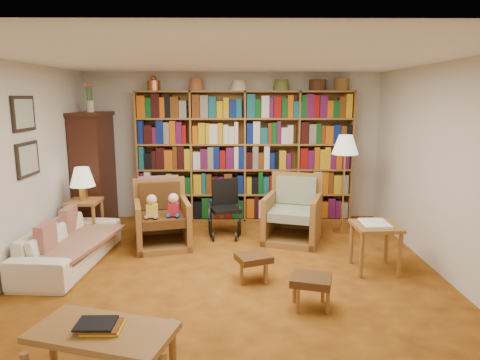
{
  "coord_description": "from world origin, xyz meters",
  "views": [
    {
      "loc": [
        0.06,
        -4.86,
        2.09
      ],
      "look_at": [
        0.1,
        0.6,
        1.03
      ],
      "focal_mm": 32.0,
      "sensor_mm": 36.0,
      "label": 1
    }
  ],
  "objects_px": {
    "armchair_leather": "(163,218)",
    "armchair_sage": "(291,215)",
    "sofa": "(70,245)",
    "side_table_papers": "(376,232)",
    "wheelchair": "(225,210)",
    "footstool_b": "(311,282)",
    "floor_lamp": "(345,149)",
    "coffee_table": "(103,335)",
    "footstool_a": "(254,260)",
    "side_table_lamp": "(85,210)"
  },
  "relations": [
    {
      "from": "armchair_leather",
      "to": "armchair_sage",
      "type": "relative_size",
      "value": 0.94
    },
    {
      "from": "sofa",
      "to": "armchair_leather",
      "type": "distance_m",
      "value": 1.31
    },
    {
      "from": "armchair_leather",
      "to": "armchair_sage",
      "type": "height_order",
      "value": "armchair_sage"
    },
    {
      "from": "armchair_leather",
      "to": "side_table_papers",
      "type": "xyz_separation_m",
      "value": [
        2.73,
        -0.99,
        0.1
      ]
    },
    {
      "from": "wheelchair",
      "to": "footstool_b",
      "type": "relative_size",
      "value": 1.81
    },
    {
      "from": "armchair_leather",
      "to": "floor_lamp",
      "type": "relative_size",
      "value": 0.63
    },
    {
      "from": "floor_lamp",
      "to": "coffee_table",
      "type": "xyz_separation_m",
      "value": [
        -2.65,
        -3.61,
        -0.95
      ]
    },
    {
      "from": "sofa",
      "to": "side_table_papers",
      "type": "distance_m",
      "value": 3.8
    },
    {
      "from": "footstool_b",
      "to": "coffee_table",
      "type": "distance_m",
      "value": 2.06
    },
    {
      "from": "armchair_leather",
      "to": "wheelchair",
      "type": "bearing_deg",
      "value": 27.76
    },
    {
      "from": "floor_lamp",
      "to": "footstool_a",
      "type": "distance_m",
      "value": 2.59
    },
    {
      "from": "sofa",
      "to": "side_table_papers",
      "type": "relative_size",
      "value": 2.9
    },
    {
      "from": "armchair_leather",
      "to": "side_table_lamp",
      "type": "bearing_deg",
      "value": 174.71
    },
    {
      "from": "armchair_sage",
      "to": "side_table_papers",
      "type": "xyz_separation_m",
      "value": [
        0.86,
        -1.21,
        0.12
      ]
    },
    {
      "from": "wheelchair",
      "to": "coffee_table",
      "type": "relative_size",
      "value": 0.75
    },
    {
      "from": "armchair_sage",
      "to": "floor_lamp",
      "type": "distance_m",
      "value": 1.32
    },
    {
      "from": "side_table_lamp",
      "to": "wheelchair",
      "type": "height_order",
      "value": "wheelchair"
    },
    {
      "from": "armchair_leather",
      "to": "footstool_a",
      "type": "distance_m",
      "value": 1.79
    },
    {
      "from": "floor_lamp",
      "to": "side_table_lamp",
      "type": "bearing_deg",
      "value": -173.25
    },
    {
      "from": "wheelchair",
      "to": "footstool_b",
      "type": "xyz_separation_m",
      "value": [
        0.92,
        -2.38,
        -0.11
      ]
    },
    {
      "from": "side_table_lamp",
      "to": "footstool_b",
      "type": "relative_size",
      "value": 1.34
    },
    {
      "from": "armchair_sage",
      "to": "footstool_b",
      "type": "distance_m",
      "value": 2.15
    },
    {
      "from": "coffee_table",
      "to": "footstool_a",
      "type": "bearing_deg",
      "value": 56.06
    },
    {
      "from": "armchair_leather",
      "to": "footstool_a",
      "type": "relative_size",
      "value": 2.07
    },
    {
      "from": "floor_lamp",
      "to": "footstool_a",
      "type": "height_order",
      "value": "floor_lamp"
    },
    {
      "from": "wheelchair",
      "to": "footstool_b",
      "type": "bearing_deg",
      "value": -68.84
    },
    {
      "from": "side_table_papers",
      "to": "coffee_table",
      "type": "height_order",
      "value": "side_table_papers"
    },
    {
      "from": "wheelchair",
      "to": "floor_lamp",
      "type": "distance_m",
      "value": 2.07
    },
    {
      "from": "footstool_b",
      "to": "side_table_papers",
      "type": "bearing_deg",
      "value": 45.05
    },
    {
      "from": "floor_lamp",
      "to": "side_table_papers",
      "type": "bearing_deg",
      "value": -89.34
    },
    {
      "from": "sofa",
      "to": "footstool_b",
      "type": "relative_size",
      "value": 3.79
    },
    {
      "from": "sofa",
      "to": "armchair_leather",
      "type": "relative_size",
      "value": 1.86
    },
    {
      "from": "armchair_sage",
      "to": "side_table_lamp",
      "type": "bearing_deg",
      "value": -177.85
    },
    {
      "from": "side_table_lamp",
      "to": "coffee_table",
      "type": "distance_m",
      "value": 3.38
    },
    {
      "from": "footstool_a",
      "to": "wheelchair",
      "type": "bearing_deg",
      "value": 102.11
    },
    {
      "from": "wheelchair",
      "to": "side_table_lamp",
      "type": "bearing_deg",
      "value": -170.16
    },
    {
      "from": "side_table_papers",
      "to": "footstool_a",
      "type": "relative_size",
      "value": 1.33
    },
    {
      "from": "footstool_b",
      "to": "armchair_leather",
      "type": "bearing_deg",
      "value": 133.01
    },
    {
      "from": "side_table_papers",
      "to": "floor_lamp",
      "type": "bearing_deg",
      "value": 90.66
    },
    {
      "from": "armchair_sage",
      "to": "wheelchair",
      "type": "bearing_deg",
      "value": 166.55
    },
    {
      "from": "armchair_leather",
      "to": "footstool_b",
      "type": "height_order",
      "value": "armchair_leather"
    },
    {
      "from": "footstool_a",
      "to": "side_table_papers",
      "type": "bearing_deg",
      "value": 11.15
    },
    {
      "from": "wheelchair",
      "to": "coffee_table",
      "type": "bearing_deg",
      "value": -103.05
    },
    {
      "from": "armchair_leather",
      "to": "footstool_b",
      "type": "relative_size",
      "value": 2.04
    },
    {
      "from": "floor_lamp",
      "to": "coffee_table",
      "type": "relative_size",
      "value": 1.34
    },
    {
      "from": "footstool_b",
      "to": "coffee_table",
      "type": "bearing_deg",
      "value": -147.27
    },
    {
      "from": "side_table_lamp",
      "to": "wheelchair",
      "type": "xyz_separation_m",
      "value": [
        2.03,
        0.35,
        -0.09
      ]
    },
    {
      "from": "side_table_papers",
      "to": "armchair_sage",
      "type": "bearing_deg",
      "value": 125.54
    },
    {
      "from": "side_table_papers",
      "to": "wheelchair",
      "type": "bearing_deg",
      "value": 142.13
    },
    {
      "from": "sofa",
      "to": "footstool_b",
      "type": "height_order",
      "value": "sofa"
    }
  ]
}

